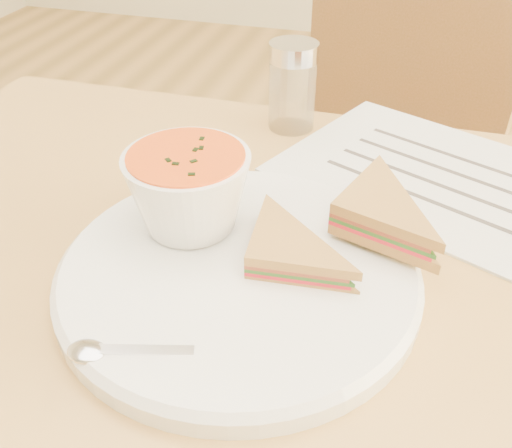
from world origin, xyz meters
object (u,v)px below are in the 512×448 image
(soup_bowl, at_px, (189,194))
(condiment_shaker, at_px, (292,86))
(plate, at_px, (239,274))
(chair_far, at_px, (349,185))

(soup_bowl, relative_size, condiment_shaker, 1.03)
(soup_bowl, bearing_deg, plate, -34.19)
(chair_far, relative_size, plate, 3.12)
(condiment_shaker, bearing_deg, chair_far, 79.13)
(chair_far, relative_size, soup_bowl, 8.67)
(chair_far, bearing_deg, soup_bowl, 101.71)
(plate, distance_m, condiment_shaker, 0.31)
(plate, height_order, condiment_shaker, condiment_shaker)
(plate, xyz_separation_m, soup_bowl, (-0.06, 0.04, 0.05))
(chair_far, distance_m, plate, 0.66)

